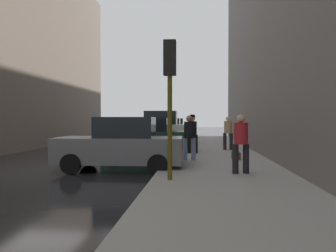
{
  "coord_description": "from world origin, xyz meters",
  "views": [
    {
      "loc": [
        5.22,
        -10.51,
        1.72
      ],
      "look_at": [
        3.69,
        6.31,
        1.36
      ],
      "focal_mm": 35.0,
      "sensor_mm": 36.0,
      "label": 1
    }
  ],
  "objects_px": {
    "rolling_suitcase": "(175,153)",
    "parked_gray_coupe": "(121,145)",
    "pedestrian_in_tan_coat": "(228,131)",
    "pedestrian_in_red_jacket": "(241,140)",
    "traffic_light": "(170,79)",
    "pedestrian_in_jeans": "(189,135)",
    "pedestrian_with_fedora": "(192,132)",
    "duffel_bag": "(236,156)",
    "parked_blue_sedan": "(172,128)",
    "parked_dark_green_sedan": "(147,136)",
    "parked_silver_sedan": "(167,130)",
    "parked_white_van": "(159,129)",
    "fire_hydrant": "(183,142)"
  },
  "relations": [
    {
      "from": "rolling_suitcase",
      "to": "parked_gray_coupe",
      "type": "bearing_deg",
      "value": -150.09
    },
    {
      "from": "pedestrian_in_tan_coat",
      "to": "rolling_suitcase",
      "type": "relative_size",
      "value": 1.64
    },
    {
      "from": "parked_gray_coupe",
      "to": "pedestrian_in_red_jacket",
      "type": "distance_m",
      "value": 4.02
    },
    {
      "from": "traffic_light",
      "to": "pedestrian_in_jeans",
      "type": "distance_m",
      "value": 4.45
    },
    {
      "from": "traffic_light",
      "to": "pedestrian_with_fedora",
      "type": "xyz_separation_m",
      "value": [
        0.47,
        6.65,
        -1.62
      ]
    },
    {
      "from": "pedestrian_in_tan_coat",
      "to": "traffic_light",
      "type": "bearing_deg",
      "value": -104.97
    },
    {
      "from": "pedestrian_in_jeans",
      "to": "duffel_bag",
      "type": "distance_m",
      "value": 2.03
    },
    {
      "from": "pedestrian_in_jeans",
      "to": "pedestrian_in_tan_coat",
      "type": "xyz_separation_m",
      "value": [
        1.87,
        4.34,
        0.0
      ]
    },
    {
      "from": "traffic_light",
      "to": "pedestrian_in_jeans",
      "type": "xyz_separation_m",
      "value": [
        0.4,
        4.12,
        -1.65
      ]
    },
    {
      "from": "parked_blue_sedan",
      "to": "rolling_suitcase",
      "type": "xyz_separation_m",
      "value": [
        1.77,
        -20.46,
        -0.36
      ]
    },
    {
      "from": "pedestrian_in_jeans",
      "to": "pedestrian_with_fedora",
      "type": "bearing_deg",
      "value": 88.23
    },
    {
      "from": "parked_dark_green_sedan",
      "to": "duffel_bag",
      "type": "bearing_deg",
      "value": -40.6
    },
    {
      "from": "pedestrian_in_jeans",
      "to": "parked_dark_green_sedan",
      "type": "bearing_deg",
      "value": 120.11
    },
    {
      "from": "pedestrian_in_red_jacket",
      "to": "pedestrian_in_tan_coat",
      "type": "relative_size",
      "value": 1.0
    },
    {
      "from": "parked_gray_coupe",
      "to": "pedestrian_in_tan_coat",
      "type": "xyz_separation_m",
      "value": [
        4.12,
        6.05,
        0.26
      ]
    },
    {
      "from": "parked_blue_sedan",
      "to": "pedestrian_in_tan_coat",
      "type": "height_order",
      "value": "pedestrian_in_tan_coat"
    },
    {
      "from": "traffic_light",
      "to": "pedestrian_in_red_jacket",
      "type": "bearing_deg",
      "value": 30.51
    },
    {
      "from": "pedestrian_in_tan_coat",
      "to": "parked_silver_sedan",
      "type": "bearing_deg",
      "value": 112.25
    },
    {
      "from": "parked_dark_green_sedan",
      "to": "parked_blue_sedan",
      "type": "relative_size",
      "value": 0.99
    },
    {
      "from": "parked_white_van",
      "to": "pedestrian_in_red_jacket",
      "type": "bearing_deg",
      "value": -72.22
    },
    {
      "from": "fire_hydrant",
      "to": "duffel_bag",
      "type": "xyz_separation_m",
      "value": [
        2.26,
        -4.44,
        -0.21
      ]
    },
    {
      "from": "parked_silver_sedan",
      "to": "rolling_suitcase",
      "type": "distance_m",
      "value": 15.2
    },
    {
      "from": "pedestrian_in_red_jacket",
      "to": "rolling_suitcase",
      "type": "distance_m",
      "value": 3.12
    },
    {
      "from": "parked_blue_sedan",
      "to": "pedestrian_in_jeans",
      "type": "xyz_separation_m",
      "value": [
        2.25,
        -19.78,
        0.26
      ]
    },
    {
      "from": "parked_gray_coupe",
      "to": "pedestrian_in_jeans",
      "type": "relative_size",
      "value": 2.49
    },
    {
      "from": "parked_white_van",
      "to": "traffic_light",
      "type": "relative_size",
      "value": 1.28
    },
    {
      "from": "parked_silver_sedan",
      "to": "fire_hydrant",
      "type": "bearing_deg",
      "value": -79.33
    },
    {
      "from": "parked_silver_sedan",
      "to": "duffel_bag",
      "type": "distance_m",
      "value": 14.6
    },
    {
      "from": "parked_silver_sedan",
      "to": "duffel_bag",
      "type": "height_order",
      "value": "parked_silver_sedan"
    },
    {
      "from": "traffic_light",
      "to": "rolling_suitcase",
      "type": "xyz_separation_m",
      "value": [
        -0.09,
        3.43,
        -2.27
      ]
    },
    {
      "from": "pedestrian_in_red_jacket",
      "to": "pedestrian_with_fedora",
      "type": "distance_m",
      "value": 5.69
    },
    {
      "from": "parked_dark_green_sedan",
      "to": "parked_blue_sedan",
      "type": "distance_m",
      "value": 15.9
    },
    {
      "from": "parked_blue_sedan",
      "to": "duffel_bag",
      "type": "xyz_separation_m",
      "value": [
        4.07,
        -19.38,
        -0.56
      ]
    },
    {
      "from": "parked_silver_sedan",
      "to": "pedestrian_with_fedora",
      "type": "relative_size",
      "value": 2.39
    },
    {
      "from": "traffic_light",
      "to": "rolling_suitcase",
      "type": "relative_size",
      "value": 3.46
    },
    {
      "from": "parked_white_van",
      "to": "fire_hydrant",
      "type": "relative_size",
      "value": 6.55
    },
    {
      "from": "parked_silver_sedan",
      "to": "parked_blue_sedan",
      "type": "bearing_deg",
      "value": 90.0
    },
    {
      "from": "parked_gray_coupe",
      "to": "parked_white_van",
      "type": "height_order",
      "value": "parked_white_van"
    },
    {
      "from": "parked_dark_green_sedan",
      "to": "rolling_suitcase",
      "type": "height_order",
      "value": "parked_dark_green_sedan"
    },
    {
      "from": "rolling_suitcase",
      "to": "parked_silver_sedan",
      "type": "bearing_deg",
      "value": 96.68
    },
    {
      "from": "traffic_light",
      "to": "parked_gray_coupe",
      "type": "bearing_deg",
      "value": 127.56
    },
    {
      "from": "traffic_light",
      "to": "parked_blue_sedan",
      "type": "bearing_deg",
      "value": 94.44
    },
    {
      "from": "pedestrian_with_fedora",
      "to": "duffel_bag",
      "type": "distance_m",
      "value": 2.88
    },
    {
      "from": "parked_silver_sedan",
      "to": "pedestrian_in_red_jacket",
      "type": "bearing_deg",
      "value": -77.61
    },
    {
      "from": "fire_hydrant",
      "to": "duffel_bag",
      "type": "bearing_deg",
      "value": -62.98
    },
    {
      "from": "parked_silver_sedan",
      "to": "rolling_suitcase",
      "type": "relative_size",
      "value": 4.08
    },
    {
      "from": "duffel_bag",
      "to": "fire_hydrant",
      "type": "bearing_deg",
      "value": 117.02
    },
    {
      "from": "parked_blue_sedan",
      "to": "fire_hydrant",
      "type": "distance_m",
      "value": 15.06
    },
    {
      "from": "rolling_suitcase",
      "to": "duffel_bag",
      "type": "distance_m",
      "value": 2.55
    },
    {
      "from": "pedestrian_in_tan_coat",
      "to": "rolling_suitcase",
      "type": "bearing_deg",
      "value": -115.03
    }
  ]
}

